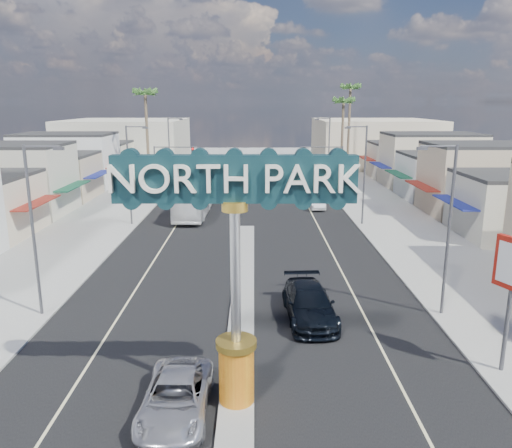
{
  "coord_description": "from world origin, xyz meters",
  "views": [
    {
      "loc": [
        0.66,
        -14.56,
        11.01
      ],
      "look_at": [
        0.76,
        12.74,
        4.32
      ],
      "focal_mm": 35.0,
      "sensor_mm": 36.0,
      "label": 1
    }
  ],
  "objects_px": {
    "streetlight_r_mid": "(363,170)",
    "city_bus": "(194,199)",
    "suv_right": "(309,303)",
    "streetlight_r_far": "(328,148)",
    "palm_right_far": "(350,92)",
    "traffic_signal_right": "(327,161)",
    "suv_left": "(176,397)",
    "streetlight_l_mid": "(130,170)",
    "streetlight_l_far": "(170,148)",
    "palm_left_far": "(145,98)",
    "traffic_signal_left": "(170,161)",
    "gateway_sign": "(235,253)",
    "streetlight_r_near": "(446,222)",
    "car_parked_right": "(316,202)",
    "streetlight_l_near": "(35,223)",
    "palm_right_mid": "(343,105)"
  },
  "relations": [
    {
      "from": "streetlight_l_near",
      "to": "car_parked_right",
      "type": "distance_m",
      "value": 32.84
    },
    {
      "from": "gateway_sign",
      "to": "suv_left",
      "type": "relative_size",
      "value": 1.79
    },
    {
      "from": "streetlight_r_mid",
      "to": "city_bus",
      "type": "bearing_deg",
      "value": 164.54
    },
    {
      "from": "streetlight_l_near",
      "to": "city_bus",
      "type": "xyz_separation_m",
      "value": [
        5.09,
        24.36,
        -3.48
      ]
    },
    {
      "from": "palm_right_far",
      "to": "suv_left",
      "type": "xyz_separation_m",
      "value": [
        -17.16,
        -60.67,
        -11.68
      ]
    },
    {
      "from": "gateway_sign",
      "to": "streetlight_r_far",
      "type": "bearing_deg",
      "value": 78.22
    },
    {
      "from": "city_bus",
      "to": "traffic_signal_left",
      "type": "bearing_deg",
      "value": 112.9
    },
    {
      "from": "streetlight_l_near",
      "to": "palm_right_mid",
      "type": "relative_size",
      "value": 0.74
    },
    {
      "from": "streetlight_l_mid",
      "to": "city_bus",
      "type": "distance_m",
      "value": 7.55
    },
    {
      "from": "suv_left",
      "to": "palm_right_far",
      "type": "bearing_deg",
      "value": 74.71
    },
    {
      "from": "traffic_signal_right",
      "to": "streetlight_r_far",
      "type": "xyz_separation_m",
      "value": [
        1.25,
        8.01,
        0.79
      ]
    },
    {
      "from": "palm_left_far",
      "to": "palm_right_mid",
      "type": "bearing_deg",
      "value": 12.99
    },
    {
      "from": "traffic_signal_right",
      "to": "palm_right_mid",
      "type": "distance_m",
      "value": 14.1
    },
    {
      "from": "gateway_sign",
      "to": "suv_left",
      "type": "bearing_deg",
      "value": -163.35
    },
    {
      "from": "suv_left",
      "to": "traffic_signal_right",
      "type": "bearing_deg",
      "value": 75.61
    },
    {
      "from": "streetlight_l_far",
      "to": "suv_right",
      "type": "bearing_deg",
      "value": -71.81
    },
    {
      "from": "streetlight_r_far",
      "to": "palm_right_far",
      "type": "relative_size",
      "value": 0.64
    },
    {
      "from": "streetlight_l_near",
      "to": "streetlight_r_near",
      "type": "relative_size",
      "value": 1.0
    },
    {
      "from": "traffic_signal_left",
      "to": "city_bus",
      "type": "height_order",
      "value": "traffic_signal_left"
    },
    {
      "from": "streetlight_r_near",
      "to": "palm_left_far",
      "type": "height_order",
      "value": "palm_left_far"
    },
    {
      "from": "streetlight_l_far",
      "to": "traffic_signal_right",
      "type": "bearing_deg",
      "value": -22.2
    },
    {
      "from": "traffic_signal_right",
      "to": "suv_left",
      "type": "relative_size",
      "value": 1.18
    },
    {
      "from": "streetlight_r_near",
      "to": "palm_right_far",
      "type": "height_order",
      "value": "palm_right_far"
    },
    {
      "from": "streetlight_l_far",
      "to": "palm_left_far",
      "type": "xyz_separation_m",
      "value": [
        -2.57,
        -2.0,
        6.43
      ]
    },
    {
      "from": "streetlight_l_mid",
      "to": "streetlight_r_far",
      "type": "bearing_deg",
      "value": 46.52
    },
    {
      "from": "palm_left_far",
      "to": "car_parked_right",
      "type": "bearing_deg",
      "value": -32.03
    },
    {
      "from": "streetlight_l_mid",
      "to": "streetlight_l_far",
      "type": "distance_m",
      "value": 22.0
    },
    {
      "from": "streetlight_l_far",
      "to": "streetlight_r_far",
      "type": "distance_m",
      "value": 20.87
    },
    {
      "from": "palm_right_mid",
      "to": "car_parked_right",
      "type": "xyz_separation_m",
      "value": [
        -5.8,
        -18.63,
        -9.91
      ]
    },
    {
      "from": "traffic_signal_left",
      "to": "streetlight_r_far",
      "type": "distance_m",
      "value": 21.2
    },
    {
      "from": "gateway_sign",
      "to": "streetlight_l_mid",
      "type": "xyz_separation_m",
      "value": [
        -10.43,
        28.02,
        -0.86
      ]
    },
    {
      "from": "streetlight_r_mid",
      "to": "city_bus",
      "type": "distance_m",
      "value": 16.73
    },
    {
      "from": "traffic_signal_right",
      "to": "suv_right",
      "type": "xyz_separation_m",
      "value": [
        -5.67,
        -34.45,
        -3.42
      ]
    },
    {
      "from": "streetlight_l_near",
      "to": "streetlight_l_mid",
      "type": "distance_m",
      "value": 20.0
    },
    {
      "from": "traffic_signal_right",
      "to": "car_parked_right",
      "type": "relative_size",
      "value": 1.42
    },
    {
      "from": "streetlight_l_near",
      "to": "city_bus",
      "type": "distance_m",
      "value": 25.13
    },
    {
      "from": "palm_right_mid",
      "to": "streetlight_l_mid",
      "type": "bearing_deg",
      "value": -132.03
    },
    {
      "from": "streetlight_r_far",
      "to": "car_parked_right",
      "type": "relative_size",
      "value": 2.13
    },
    {
      "from": "streetlight_l_far",
      "to": "car_parked_right",
      "type": "bearing_deg",
      "value": -39.7
    },
    {
      "from": "streetlight_l_far",
      "to": "suv_right",
      "type": "distance_m",
      "value": 44.89
    },
    {
      "from": "traffic_signal_right",
      "to": "streetlight_l_mid",
      "type": "relative_size",
      "value": 0.67
    },
    {
      "from": "streetlight_r_mid",
      "to": "suv_left",
      "type": "relative_size",
      "value": 1.76
    },
    {
      "from": "streetlight_l_mid",
      "to": "streetlight_r_mid",
      "type": "relative_size",
      "value": 1.0
    },
    {
      "from": "suv_right",
      "to": "streetlight_r_far",
      "type": "bearing_deg",
      "value": 77.57
    },
    {
      "from": "gateway_sign",
      "to": "palm_left_far",
      "type": "bearing_deg",
      "value": 105.15
    },
    {
      "from": "streetlight_l_mid",
      "to": "palm_right_far",
      "type": "height_order",
      "value": "palm_right_far"
    },
    {
      "from": "streetlight_r_far",
      "to": "gateway_sign",
      "type": "bearing_deg",
      "value": -101.78
    },
    {
      "from": "gateway_sign",
      "to": "palm_right_far",
      "type": "height_order",
      "value": "palm_right_far"
    },
    {
      "from": "palm_right_mid",
      "to": "suv_left",
      "type": "distance_m",
      "value": 57.59
    },
    {
      "from": "gateway_sign",
      "to": "suv_left",
      "type": "distance_m",
      "value": 5.68
    }
  ]
}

